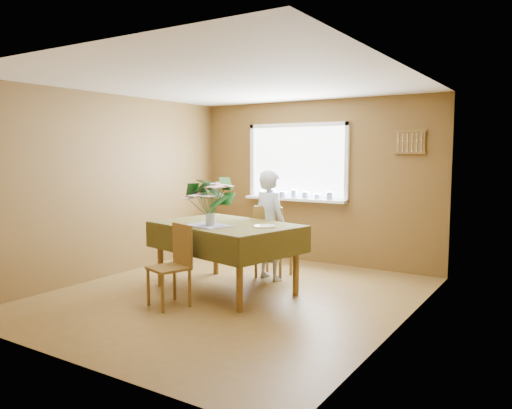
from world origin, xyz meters
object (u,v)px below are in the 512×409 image
Objects in this scene: flower_bouquet at (210,198)px; chair_far at (271,239)px; seated_woman at (270,225)px; dining_table at (226,232)px; chair_near at (175,261)px.

chair_far is at bearing 78.89° from flower_bouquet.
seated_woman is (0.03, -0.07, 0.20)m from chair_far.
flower_bouquet is at bearing -93.16° from dining_table.
chair_far reaches higher than chair_near.
chair_near is (-0.13, -0.79, -0.24)m from dining_table.
seated_woman reaches higher than dining_table.
chair_far is 0.21m from seated_woman.
seated_woman is 1.11m from flower_bouquet.
seated_woman is (0.17, 0.78, 0.00)m from dining_table.
chair_near is at bearing 96.26° from seated_woman.
dining_table is at bearing 94.65° from seated_woman.
flower_bouquet is at bearing 101.89° from chair_near.
seated_woman is (0.30, 1.57, 0.24)m from chair_near.
dining_table is at bearing 74.37° from flower_bouquet.
chair_far is 0.67× the size of seated_woman.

